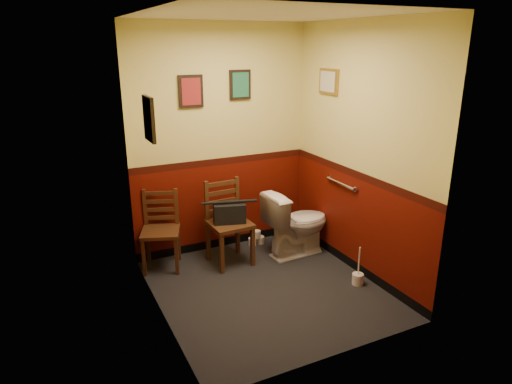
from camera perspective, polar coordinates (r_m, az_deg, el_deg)
floor at (r=4.90m, az=1.31°, el=-12.01°), size 2.20×2.40×0.00m
ceiling at (r=4.25m, az=1.59°, el=21.35°), size 2.20×2.40×0.00m
wall_back at (r=5.45m, az=-4.42°, el=6.31°), size 2.20×0.00×2.70m
wall_front at (r=3.41m, az=10.76°, el=-1.23°), size 2.20×0.00×2.70m
wall_left at (r=4.01m, az=-12.65°, el=1.60°), size 0.00×2.40×2.70m
wall_right at (r=4.97m, az=12.80°, el=4.76°), size 0.00×2.40×2.70m
grab_bar at (r=5.25m, az=10.55°, el=1.08°), size 0.05×0.56×0.06m
framed_print_back_a at (r=5.22m, az=-8.15°, el=12.33°), size 0.28×0.04×0.36m
framed_print_back_b at (r=5.43m, az=-1.99°, el=13.25°), size 0.26×0.04×0.34m
framed_print_left at (r=4.01m, az=-13.21°, el=8.88°), size 0.04×0.30×0.38m
framed_print_right at (r=5.33m, az=9.06°, el=13.49°), size 0.04×0.34×0.28m
toilet at (r=5.52m, az=5.14°, el=-3.93°), size 0.83×0.50×0.79m
toilet_brush at (r=5.07m, az=12.60°, el=-10.47°), size 0.12×0.12×0.43m
chair_left at (r=5.28m, az=-11.81°, el=-4.70°), size 0.53×0.53×0.89m
chair_right at (r=5.29m, az=-3.51°, el=-3.84°), size 0.47×0.47×0.97m
handbag at (r=5.20m, az=-3.34°, el=-2.62°), size 0.39×0.27×0.26m
tp_stack at (r=5.87m, az=0.06°, el=-5.84°), size 0.22×0.11×0.19m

